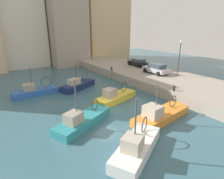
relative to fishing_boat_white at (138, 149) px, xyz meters
The scene contains 16 objects.
water_surface 6.54m from the fishing_boat_white, 75.73° to the left, with size 80.00×80.00×0.00m, color #386070.
quay_wall 14.57m from the fishing_boat_white, 25.81° to the left, with size 9.00×56.00×1.20m, color #9E9384.
fishing_boat_white is the anchor object (origin of this frame).
fishing_boat_navy 14.58m from the fishing_boat_white, 80.08° to the left, with size 5.98×3.83×4.05m.
fishing_boat_yellow 8.99m from the fishing_boat_white, 62.81° to the left, with size 6.16×2.93×4.66m.
fishing_boat_teal 5.43m from the fishing_boat_white, 101.84° to the left, with size 6.53×4.11×4.83m.
fishing_boat_orange 5.41m from the fishing_boat_white, 23.87° to the left, with size 7.01×2.56×4.25m.
fishing_boat_blue 15.16m from the fishing_boat_white, 100.30° to the left, with size 5.87×1.96×4.12m.
parked_car_black 22.29m from the fishing_boat_white, 48.39° to the left, with size 1.95×3.89×1.28m.
parked_car_silver 17.20m from the fishing_boat_white, 39.50° to the left, with size 1.99×3.99×1.46m.
mooring_bollard_south 10.05m from the fishing_boat_white, 25.84° to the left, with size 0.28×0.28×0.55m, color #2D2D33.
mooring_bollard_mid 18.69m from the fishing_boat_white, 61.25° to the left, with size 0.28×0.28×0.55m, color #2D2D33.
quay_streetlamp 17.31m from the fishing_boat_white, 29.33° to the left, with size 0.36×0.36×4.83m.
waterfront_building_west_mid 33.64m from the fishing_boat_white, 76.65° to the left, with size 7.40×9.34×17.25m.
waterfront_building_central 38.88m from the fishing_boat_white, 61.36° to the left, with size 11.22×7.78×18.08m.
waterfront_building_east_mid 37.12m from the fishing_boat_white, 91.69° to the left, with size 9.89×9.23×23.52m.
Camera 1 is at (-8.81, -13.86, 7.75)m, focal length 29.71 mm.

